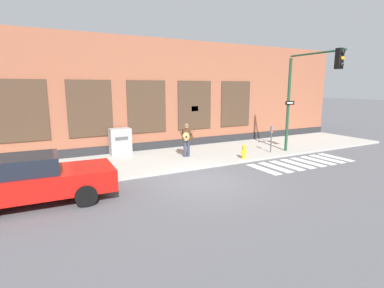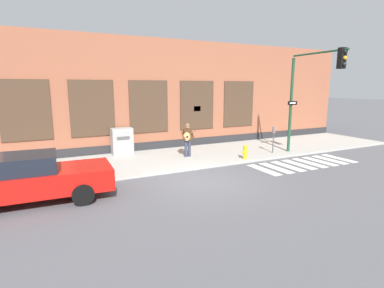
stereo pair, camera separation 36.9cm
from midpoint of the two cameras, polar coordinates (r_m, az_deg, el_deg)
The scene contains 10 objects.
ground_plane at distance 11.47m, azimuth 2.62°, elevation -7.19°, with size 160.00×160.00×0.00m, color #56565B.
sidewalk at distance 14.75m, azimuth -4.53°, elevation -2.88°, with size 28.00×4.51×0.11m.
building_backdrop at distance 18.35m, azimuth -9.70°, elevation 9.14°, with size 28.00×4.06×6.12m.
crosswalk at distance 15.07m, azimuth 21.21°, elevation -3.51°, with size 5.20×1.90×0.01m.
red_car at distance 10.43m, azimuth -27.24°, elevation -5.84°, with size 4.67×2.12×1.53m.
busker at distance 14.77m, azimuth -0.14°, elevation 1.12°, with size 0.72×0.61×1.65m.
traffic_light at distance 15.87m, azimuth 22.24°, elevation 10.42°, with size 0.60×3.29×5.08m.
parking_meter at distance 16.28m, azimuth 15.90°, elevation 1.63°, with size 0.13×0.11×1.44m.
utility_box at distance 15.80m, azimuth -12.53°, elevation 0.54°, with size 1.06×0.65×1.36m.
fire_hydrant at distance 14.70m, azimuth 10.80°, elevation -1.49°, with size 0.38×0.20×0.70m.
Camera 2 is at (-5.15, -9.61, 3.55)m, focal length 28.00 mm.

